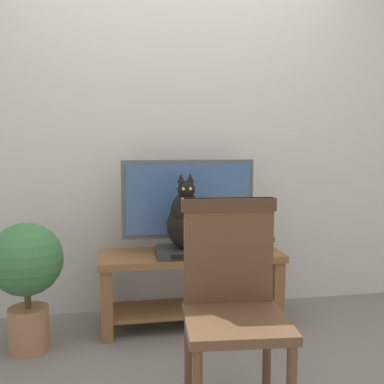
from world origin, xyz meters
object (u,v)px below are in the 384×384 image
at_px(media_box, 184,252).
at_px(wooden_chair, 233,294).
at_px(potted_plant, 27,271).
at_px(book_stack, 253,242).
at_px(tv_stand, 191,276).
at_px(cat, 185,220).
at_px(tv, 188,203).

relative_size(media_box, wooden_chair, 0.38).
bearing_deg(potted_plant, wooden_chair, -39.33).
bearing_deg(potted_plant, book_stack, 9.35).
relative_size(tv_stand, wooden_chair, 1.24).
bearing_deg(cat, tv, 73.15).
height_order(media_box, book_stack, book_stack).
bearing_deg(tv_stand, book_stack, 4.93).
bearing_deg(tv, wooden_chair, -89.89).
distance_m(cat, book_stack, 0.53).
bearing_deg(media_box, wooden_chair, -86.56).
relative_size(media_box, potted_plant, 0.49).
relative_size(book_stack, potted_plant, 0.35).
bearing_deg(tv, tv_stand, -90.02).
bearing_deg(cat, tv_stand, 60.15).
height_order(tv_stand, wooden_chair, wooden_chair).
xyz_separation_m(cat, book_stack, (0.48, 0.13, -0.19)).
distance_m(tv_stand, book_stack, 0.48).
height_order(tv_stand, tv, tv).
relative_size(media_box, cat, 0.77).
bearing_deg(tv, media_box, -108.50).
xyz_separation_m(tv, potted_plant, (-0.98, -0.28, -0.33)).
height_order(media_box, wooden_chair, wooden_chair).
height_order(media_box, cat, cat).
relative_size(tv, media_box, 2.41).
xyz_separation_m(tv_stand, cat, (-0.05, -0.09, 0.38)).
bearing_deg(wooden_chair, book_stack, 67.45).
xyz_separation_m(book_stack, potted_plant, (-1.41, -0.23, -0.06)).
relative_size(tv_stand, tv, 1.35).
relative_size(tv, wooden_chair, 0.92).
xyz_separation_m(tv_stand, media_box, (-0.05, -0.08, 0.18)).
distance_m(media_box, potted_plant, 0.93).
relative_size(cat, wooden_chair, 0.50).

